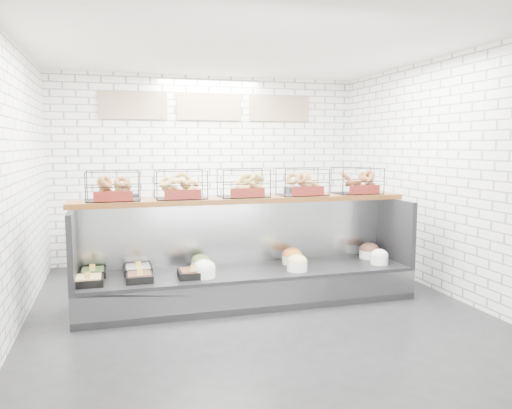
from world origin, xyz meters
name	(u,v)px	position (x,y,z in m)	size (l,w,h in m)	color
ground	(255,310)	(0.00, 0.00, 0.00)	(5.50, 5.50, 0.00)	black
room_shell	(242,131)	(0.00, 0.60, 2.06)	(5.02, 5.51, 3.01)	white
display_case	(247,275)	(-0.01, 0.35, 0.33)	(4.00, 0.90, 1.20)	black
bagel_shelf	(244,187)	(0.00, 0.52, 1.38)	(4.10, 0.50, 0.40)	#502A11
prep_counter	(214,234)	(0.00, 2.43, 0.47)	(4.00, 0.60, 1.20)	#93969B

